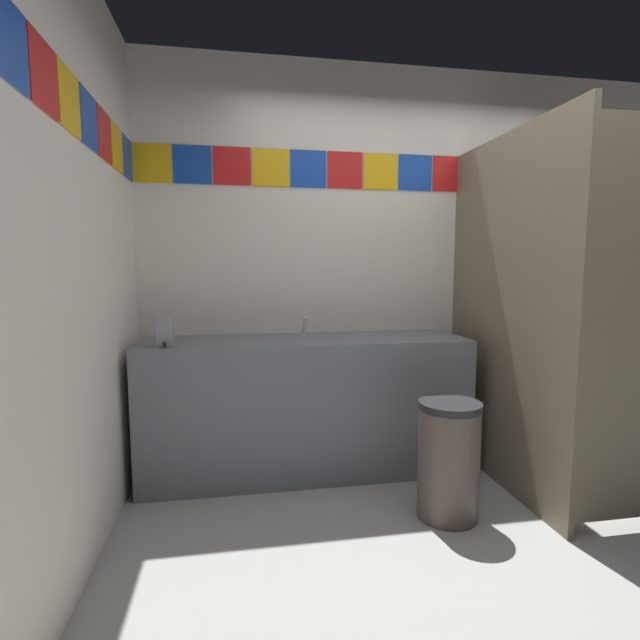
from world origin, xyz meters
name	(u,v)px	position (x,y,z in m)	size (l,w,h in m)	color
ground_plane	(517,557)	(0.00, 0.00, 0.00)	(8.39, 8.39, 0.00)	#9E9E99
wall_back	(411,263)	(0.00, 1.44, 1.37)	(3.82, 0.09, 2.72)	silver
wall_side	(41,259)	(-1.95, 0.00, 1.37)	(0.09, 2.81, 2.72)	silver
vanity_counter	(306,404)	(-0.82, 1.12, 0.45)	(2.07, 0.58, 0.88)	slate
faucet_center	(304,329)	(-0.82, 1.20, 0.93)	(0.04, 0.10, 0.14)	silver
soap_dispenser	(165,333)	(-1.67, 0.95, 0.96)	(0.09, 0.09, 0.16)	gray
stall_divider	(558,317)	(0.51, 0.49, 1.06)	(0.92, 1.33, 2.12)	#726651
toilet	(554,415)	(0.93, 1.03, 0.30)	(0.39, 0.49, 0.74)	white
trash_bin	(449,460)	(-0.16, 0.40, 0.32)	(0.33, 0.33, 0.63)	brown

